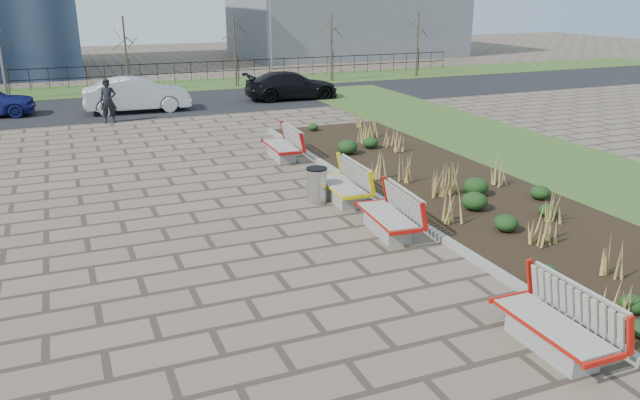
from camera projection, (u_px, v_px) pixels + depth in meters
name	position (u px, v px, depth m)	size (l,w,h in m)	color
ground	(306.00, 311.00, 10.77)	(120.00, 120.00, 0.00)	brown
planting_bed	(449.00, 187.00, 17.41)	(4.50, 18.00, 0.10)	black
planting_curb	(375.00, 196.00, 16.56)	(0.16, 18.00, 0.15)	gray
grass_verge_near	(580.00, 171.00, 19.15)	(5.00, 38.00, 0.04)	#33511E
grass_verge_far	(127.00, 89.00, 35.29)	(80.00, 5.00, 0.04)	#33511E
road	(140.00, 106.00, 30.04)	(80.00, 7.00, 0.02)	black
bench_a	(553.00, 321.00, 9.43)	(0.90, 2.10, 1.00)	red
bench_b	(387.00, 213.00, 14.05)	(0.90, 2.10, 1.00)	red
bench_c	(341.00, 183.00, 16.27)	(0.90, 2.10, 1.00)	#FFED0D
bench_d	(281.00, 144.00, 20.45)	(0.90, 2.10, 1.00)	#BD0C0E
litter_bin	(317.00, 185.00, 16.20)	(0.53, 0.53, 0.91)	#B2B2B7
pedestrian	(108.00, 101.00, 25.91)	(0.67, 0.44, 1.84)	black
car_silver	(137.00, 95.00, 28.35)	(1.63, 4.69, 1.54)	#B4B9BD
car_black	(291.00, 85.00, 31.74)	(1.93, 4.76, 1.38)	black
tree_b	(2.00, 59.00, 31.16)	(1.40, 1.40, 4.00)	#4C3D2D
tree_c	(126.00, 55.00, 33.34)	(1.40, 1.40, 4.00)	#4C3D2D
tree_d	(235.00, 51.00, 35.52)	(1.40, 1.40, 4.00)	#4C3D2D
tree_e	(331.00, 47.00, 37.70)	(1.40, 1.40, 4.00)	#4C3D2D
tree_f	(417.00, 44.00, 39.88)	(1.40, 1.40, 4.00)	#4C3D2D
lamp_east	(271.00, 32.00, 35.49)	(0.24, 0.60, 6.00)	gray
railing_fence	(123.00, 75.00, 36.41)	(44.00, 0.10, 1.20)	black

